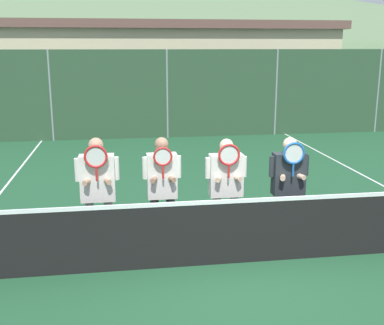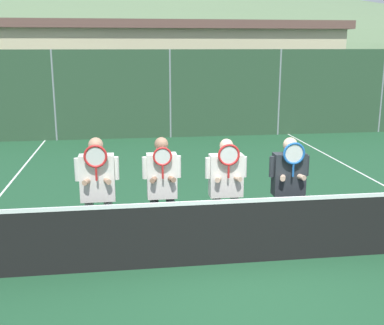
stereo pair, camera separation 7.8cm
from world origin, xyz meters
name	(u,v)px [view 1 (the left image)]	position (x,y,z in m)	size (l,w,h in m)	color
ground_plane	(237,263)	(0.00, 0.00, 0.00)	(120.00, 120.00, 0.00)	#1E4C2D
hill_distant	(132,73)	(0.00, 48.86, 0.00)	(92.47, 51.37, 17.98)	#5B7551
clubhouse_building	(118,66)	(-1.59, 17.06, 2.06)	(20.29, 5.50, 4.09)	beige
fence_back	(167,94)	(0.00, 9.78, 1.45)	(22.55, 0.06, 2.90)	gray
tennis_net	(238,230)	(0.00, 0.00, 0.49)	(11.10, 0.09, 1.06)	gray
player_leftmost	(98,187)	(-1.93, 0.55, 1.06)	(0.63, 0.34, 1.77)	white
player_center_left	(162,185)	(-1.01, 0.61, 1.02)	(0.57, 0.34, 1.74)	#56565B
player_center_right	(226,183)	(-0.04, 0.62, 1.01)	(0.63, 0.34, 1.69)	white
player_rightmost	(288,181)	(0.91, 0.54, 1.02)	(0.62, 0.34, 1.70)	#232838
car_left_of_center	(138,104)	(-0.91, 11.73, 0.91)	(4.43, 2.00, 1.80)	slate
car_center	(265,103)	(4.00, 11.84, 0.87)	(4.34, 1.91, 1.69)	slate
car_right_of_center	(382,99)	(8.98, 11.98, 0.91)	(4.54, 2.00, 1.78)	#B2B7BC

